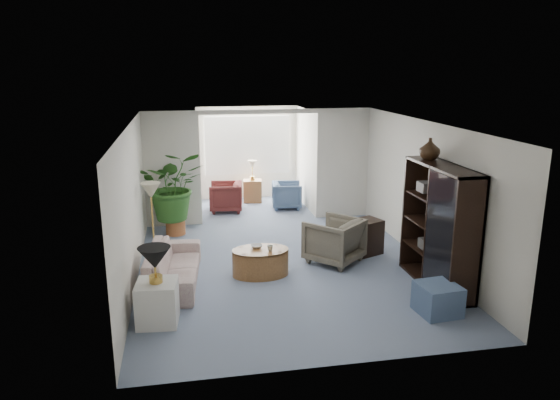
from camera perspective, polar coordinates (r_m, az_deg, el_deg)
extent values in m
plane|color=gray|center=(9.13, 0.70, -7.63)|extent=(6.00, 6.00, 0.00)
plane|color=gray|center=(12.97, -2.86, -0.88)|extent=(2.60, 2.60, 0.00)
cube|color=silver|center=(11.50, -11.61, 3.24)|extent=(1.20, 0.12, 2.50)
cube|color=silver|center=(12.04, 6.80, 3.94)|extent=(1.20, 0.12, 2.50)
cube|color=silver|center=(11.46, -2.25, 9.54)|extent=(2.60, 0.12, 0.10)
cube|color=white|center=(13.73, -3.56, 5.95)|extent=(2.20, 0.02, 1.50)
cube|color=white|center=(13.70, -3.54, 5.93)|extent=(2.20, 0.02, 1.50)
cube|color=#C0B49A|center=(9.34, 15.85, 3.21)|extent=(0.04, 0.50, 0.40)
imported|color=beige|center=(8.71, -11.51, -7.02)|extent=(0.95, 2.04, 0.58)
cube|color=silver|center=(7.48, -13.16, -10.79)|extent=(0.59, 0.59, 0.59)
cone|color=black|center=(7.23, -13.45, -6.14)|extent=(0.44, 0.44, 0.30)
cone|color=beige|center=(9.69, -13.84, 1.01)|extent=(0.36, 0.36, 0.28)
cylinder|color=#966436|center=(8.88, -2.13, -6.75)|extent=(0.98, 0.98, 0.45)
imported|color=silver|center=(8.88, -2.56, -5.04)|extent=(0.21, 0.21, 0.05)
imported|color=#B5B39E|center=(8.71, -1.07, -5.25)|extent=(0.10, 0.10, 0.09)
imported|color=#676151|center=(9.43, 5.88, -4.38)|extent=(1.23, 1.23, 0.80)
cube|color=black|center=(9.94, 9.26, -3.96)|extent=(0.67, 0.61, 0.65)
cube|color=black|center=(8.60, 16.87, -2.78)|extent=(0.47, 1.76, 1.96)
imported|color=black|center=(8.78, 15.93, 5.36)|extent=(0.33, 0.33, 0.35)
cube|color=#4A617F|center=(7.90, 16.74, -10.24)|extent=(0.60, 0.60, 0.44)
cylinder|color=#A95D31|center=(11.17, -11.25, -2.86)|extent=(0.40, 0.40, 0.32)
imported|color=#2A5C1F|center=(10.94, -11.48, 1.56)|extent=(1.30, 1.13, 1.44)
imported|color=#4A617F|center=(12.90, 0.76, 0.53)|extent=(0.79, 0.78, 0.65)
imported|color=#5C251F|center=(12.69, -5.90, 0.35)|extent=(0.86, 0.84, 0.70)
cube|color=#966436|center=(13.50, -3.00, 0.99)|extent=(0.51, 0.42, 0.57)
cube|color=#4E4B4A|center=(8.74, 15.81, 1.38)|extent=(0.30, 0.26, 0.16)
cube|color=#2B2822|center=(8.08, 18.18, 0.15)|extent=(0.30, 0.26, 0.16)
cube|color=#4C4846|center=(8.38, 17.22, -2.46)|extent=(0.30, 0.26, 0.16)
cube|color=black|center=(8.32, 17.79, -5.92)|extent=(0.30, 0.26, 0.16)
cube|color=#302D2B|center=(8.82, 15.94, -4.60)|extent=(0.30, 0.26, 0.16)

